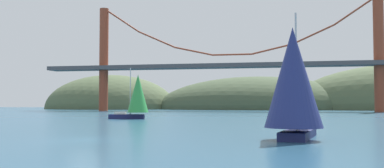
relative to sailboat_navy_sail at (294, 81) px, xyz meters
name	(u,v)px	position (x,y,z in m)	size (l,w,h in m)	color
ground_plane	(86,140)	(-14.16, -2.52, -4.04)	(360.00, 360.00, 0.00)	navy
headland_left	(111,109)	(-69.16, 132.48, -4.04)	(55.08, 44.00, 28.09)	#4C5B3D
headland_center	(256,109)	(-9.16, 132.48, -4.04)	(79.64, 44.00, 25.28)	#425138
suspension_bridge	(232,62)	(-14.16, 92.48, 10.58)	(117.27, 6.00, 32.62)	brown
sailboat_navy_sail	(294,81)	(0.00, 0.00, 0.00)	(4.62, 7.99, 9.09)	#191E4C
sailboat_green_sail	(137,95)	(-22.96, 33.21, -0.30)	(6.55, 3.88, 8.11)	#191E4C
channel_buoy	(308,121)	(2.42, 21.64, -3.67)	(1.10, 1.10, 2.64)	gold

